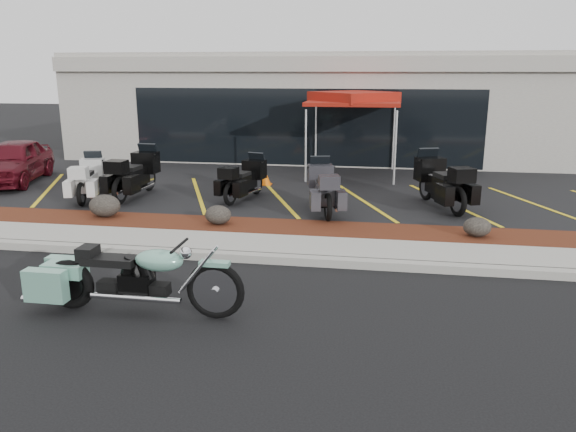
% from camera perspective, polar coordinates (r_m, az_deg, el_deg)
% --- Properties ---
extents(ground, '(90.00, 90.00, 0.00)m').
position_cam_1_polar(ground, '(9.66, -6.95, -6.22)').
color(ground, black).
rests_on(ground, ground).
extents(curb, '(24.00, 0.25, 0.15)m').
position_cam_1_polar(curb, '(10.45, -5.60, -4.11)').
color(curb, gray).
rests_on(curb, ground).
extents(sidewalk, '(24.00, 1.20, 0.15)m').
position_cam_1_polar(sidewalk, '(11.10, -4.68, -2.97)').
color(sidewalk, gray).
rests_on(sidewalk, ground).
extents(mulch_bed, '(24.00, 1.20, 0.16)m').
position_cam_1_polar(mulch_bed, '(12.21, -3.34, -1.26)').
color(mulch_bed, '#33100B').
rests_on(mulch_bed, ground).
extents(upper_lot, '(26.00, 9.60, 0.15)m').
position_cam_1_polar(upper_lot, '(17.38, 0.54, 3.56)').
color(upper_lot, black).
rests_on(upper_lot, ground).
extents(dealership_building, '(18.00, 8.16, 4.00)m').
position_cam_1_polar(dealership_building, '(23.31, 2.95, 11.18)').
color(dealership_building, gray).
rests_on(dealership_building, ground).
extents(boulder_left, '(0.72, 0.60, 0.51)m').
position_cam_1_polar(boulder_left, '(13.47, -18.12, 1.01)').
color(boulder_left, black).
rests_on(boulder_left, mulch_bed).
extents(boulder_mid, '(0.58, 0.48, 0.41)m').
position_cam_1_polar(boulder_mid, '(12.28, -7.12, 0.12)').
color(boulder_mid, black).
rests_on(boulder_mid, mulch_bed).
extents(boulder_right, '(0.55, 0.46, 0.39)m').
position_cam_1_polar(boulder_right, '(11.91, 18.66, -1.06)').
color(boulder_right, black).
rests_on(boulder_right, mulch_bed).
extents(hero_cruiser, '(3.15, 0.82, 1.11)m').
position_cam_1_polar(hero_cruiser, '(7.94, -7.40, -6.69)').
color(hero_cruiser, '#6CA892').
rests_on(hero_cruiser, ground).
extents(touring_white, '(1.26, 2.14, 1.17)m').
position_cam_1_polar(touring_white, '(16.04, -19.08, 4.21)').
color(touring_white, silver).
rests_on(touring_white, upper_lot).
extents(touring_black_front, '(0.97, 2.31, 1.32)m').
position_cam_1_polar(touring_black_front, '(16.00, -14.01, 4.84)').
color(touring_black_front, black).
rests_on(touring_black_front, upper_lot).
extents(touring_black_mid, '(1.22, 2.09, 1.14)m').
position_cam_1_polar(touring_black_mid, '(15.13, -3.23, 4.35)').
color(touring_black_mid, black).
rests_on(touring_black_mid, upper_lot).
extents(touring_grey, '(1.28, 2.26, 1.24)m').
position_cam_1_polar(touring_grey, '(13.90, 3.24, 3.63)').
color(touring_grey, '#303035').
rests_on(touring_grey, upper_lot).
extents(touring_black_rear, '(1.66, 2.50, 1.36)m').
position_cam_1_polar(touring_black_rear, '(14.81, 13.94, 4.15)').
color(touring_black_rear, black).
rests_on(touring_black_rear, upper_lot).
extents(parked_car, '(2.41, 4.00, 1.27)m').
position_cam_1_polar(parked_car, '(18.57, -26.17, 5.01)').
color(parked_car, '#4A0A13').
rests_on(parked_car, upper_lot).
extents(traffic_cone, '(0.42, 0.42, 0.42)m').
position_cam_1_polar(traffic_cone, '(16.43, -2.31, 3.91)').
color(traffic_cone, '#DE5D07').
rests_on(traffic_cone, upper_lot).
extents(popup_canopy, '(3.60, 3.60, 2.61)m').
position_cam_1_polar(popup_canopy, '(17.81, 6.67, 11.65)').
color(popup_canopy, silver).
rests_on(popup_canopy, upper_lot).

